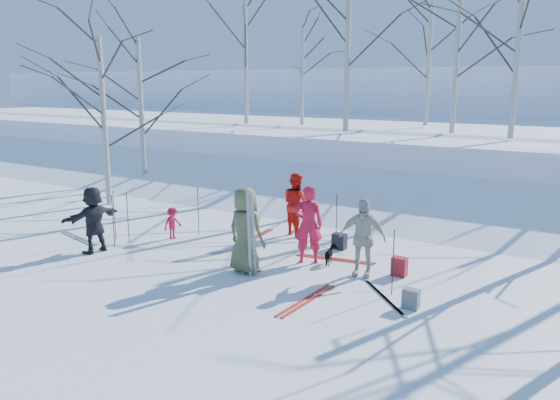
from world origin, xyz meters
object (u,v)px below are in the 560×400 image
Objects in this scene: backpack_grey at (411,299)px; skier_grey_west at (94,220)px; skier_cream_east at (362,238)px; backpack_dark at (339,241)px; skier_red_seated at (173,223)px; dog at (331,255)px; backpack_red at (399,267)px; skier_red_north at (308,224)px; skier_olive_center at (246,230)px; skier_redor_behind at (296,204)px.

skier_grey_west is at bearing -174.29° from backpack_grey.
skier_cream_east reaches higher than backpack_dark.
skier_red_seated reaches higher than dog.
backpack_red is at bearing 115.57° from skier_grey_west.
skier_red_north reaches higher than backpack_dark.
skier_olive_center is at bearing -152.42° from backpack_red.
skier_olive_center is at bearing -99.69° from skier_red_seated.
dog is at bearing 169.85° from skier_red_north.
skier_grey_west reaches higher than backpack_dark.
skier_redor_behind is 3.54m from skier_cream_east.
backpack_red is (2.13, 0.26, -0.71)m from skier_red_north.
backpack_grey is at bearing -89.75° from skier_red_seated.
skier_grey_west is 7.87m from backpack_grey.
skier_redor_behind is (-0.60, 3.22, -0.09)m from skier_olive_center.
skier_red_north is (0.85, 1.30, -0.04)m from skier_olive_center.
skier_cream_east is at bearing -49.96° from backpack_dark.
skier_grey_west is at bearing 165.83° from skier_red_seated.
skier_redor_behind is 1.83m from backpack_dark.
skier_olive_center is at bearing -166.05° from skier_cream_east.
backpack_dark is at bearing 151.15° from backpack_red.
dog is at bearing 148.50° from backpack_grey.
skier_red_seated reaches higher than backpack_grey.
skier_red_north is 4.09m from skier_red_seated.
skier_olive_center is at bearing -110.89° from backpack_dark.
dog is at bearing -73.34° from backpack_dark.
dog is 1.31× the size of backpack_dark.
skier_grey_west is (-0.82, -1.90, 0.40)m from skier_red_seated.
skier_red_seated reaches higher than backpack_dark.
skier_grey_west reaches higher than backpack_red.
backpack_grey is (6.98, -1.11, -0.24)m from skier_red_seated.
skier_redor_behind reaches higher than skier_cream_east.
skier_redor_behind is 4.11× the size of backpack_red.
skier_grey_west is at bearing -145.71° from backpack_dark.
backpack_grey is (3.77, -0.01, -0.77)m from skier_olive_center.
skier_cream_east reaches higher than skier_grey_west.
skier_red_north reaches higher than dog.
skier_red_north reaches higher than skier_redor_behind.
backpack_grey is (2.42, -1.48, -0.03)m from dog.
skier_cream_east is 6.59m from skier_grey_west.
backpack_grey is (2.92, -1.31, -0.73)m from skier_red_north.
skier_grey_west is (-6.30, -1.93, -0.04)m from skier_cream_east.
backpack_red reaches higher than backpack_grey.
skier_olive_center reaches higher than skier_red_seated.
dog is 1.38× the size of backpack_grey.
dog is at bearing 119.83° from skier_grey_west.
skier_grey_west is 6.12m from backpack_dark.
skier_cream_east is 4.53× the size of backpack_grey.
skier_red_seated is at bearing -175.82° from backpack_red.
skier_red_north is 2.14× the size of skier_red_seated.
backpack_dark is at bearing 131.33° from skier_grey_west.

